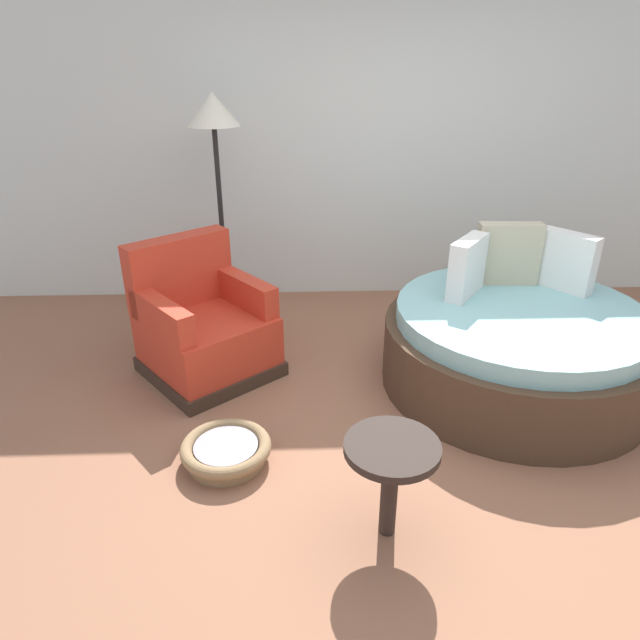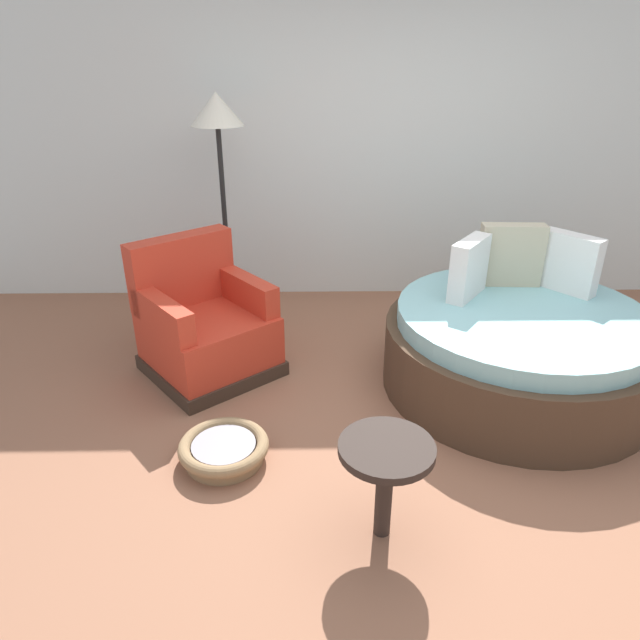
{
  "view_description": "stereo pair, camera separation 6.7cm",
  "coord_description": "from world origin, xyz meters",
  "px_view_note": "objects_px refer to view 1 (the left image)",
  "views": [
    {
      "loc": [
        -0.68,
        -2.72,
        2.12
      ],
      "look_at": [
        -0.56,
        0.53,
        0.55
      ],
      "focal_mm": 31.86,
      "sensor_mm": 36.0,
      "label": 1
    },
    {
      "loc": [
        -0.62,
        -2.72,
        2.12
      ],
      "look_at": [
        -0.56,
        0.53,
        0.55
      ],
      "focal_mm": 31.86,
      "sensor_mm": 36.0,
      "label": 2
    }
  ],
  "objects_px": {
    "side_table": "(391,461)",
    "round_daybed": "(516,345)",
    "pet_basket": "(226,451)",
    "floor_lamp": "(215,132)",
    "red_armchair": "(203,329)"
  },
  "relations": [
    {
      "from": "side_table",
      "to": "round_daybed",
      "type": "bearing_deg",
      "value": 51.26
    },
    {
      "from": "pet_basket",
      "to": "side_table",
      "type": "bearing_deg",
      "value": -33.22
    },
    {
      "from": "pet_basket",
      "to": "side_table",
      "type": "xyz_separation_m",
      "value": [
        0.83,
        -0.54,
        0.35
      ]
    },
    {
      "from": "side_table",
      "to": "floor_lamp",
      "type": "height_order",
      "value": "floor_lamp"
    },
    {
      "from": "floor_lamp",
      "to": "pet_basket",
      "type": "bearing_deg",
      "value": -84.14
    },
    {
      "from": "round_daybed",
      "to": "floor_lamp",
      "type": "bearing_deg",
      "value": 150.55
    },
    {
      "from": "round_daybed",
      "to": "floor_lamp",
      "type": "height_order",
      "value": "floor_lamp"
    },
    {
      "from": "red_armchair",
      "to": "pet_basket",
      "type": "xyz_separation_m",
      "value": [
        0.26,
        -1.02,
        -0.26
      ]
    },
    {
      "from": "round_daybed",
      "to": "red_armchair",
      "type": "bearing_deg",
      "value": 173.21
    },
    {
      "from": "round_daybed",
      "to": "pet_basket",
      "type": "xyz_separation_m",
      "value": [
        -1.88,
        -0.77,
        -0.22
      ]
    },
    {
      "from": "pet_basket",
      "to": "red_armchair",
      "type": "bearing_deg",
      "value": 104.13
    },
    {
      "from": "round_daybed",
      "to": "pet_basket",
      "type": "distance_m",
      "value": 2.05
    },
    {
      "from": "red_armchair",
      "to": "floor_lamp",
      "type": "relative_size",
      "value": 0.62
    },
    {
      "from": "red_armchair",
      "to": "side_table",
      "type": "relative_size",
      "value": 2.16
    },
    {
      "from": "side_table",
      "to": "pet_basket",
      "type": "bearing_deg",
      "value": 146.78
    }
  ]
}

